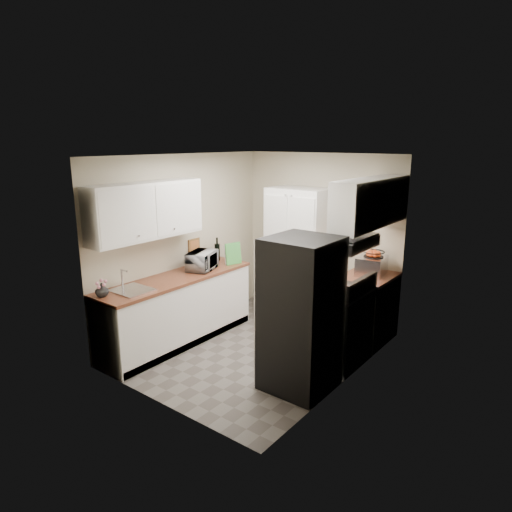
{
  "coord_description": "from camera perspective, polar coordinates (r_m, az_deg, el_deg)",
  "views": [
    {
      "loc": [
        3.38,
        -4.36,
        2.68
      ],
      "look_at": [
        -0.11,
        0.15,
        1.23
      ],
      "focal_mm": 32.0,
      "sensor_mm": 36.0,
      "label": 1
    }
  ],
  "objects": [
    {
      "name": "ground",
      "position": [
        6.13,
        -0.07,
        -11.61
      ],
      "size": [
        3.2,
        3.2,
        0.0
      ],
      "primitive_type": "plane",
      "color": "#56514C",
      "rests_on": "ground"
    },
    {
      "name": "microwave",
      "position": [
        6.38,
        -6.76,
        -0.6
      ],
      "size": [
        0.46,
        0.54,
        0.26
      ],
      "primitive_type": "imported",
      "rotation": [
        0.0,
        0.0,
        1.93
      ],
      "color": "#AFAFB4",
      "rests_on": "countertop_left"
    },
    {
      "name": "toaster_oven",
      "position": [
        6.3,
        14.24,
        -1.17
      ],
      "size": [
        0.4,
        0.47,
        0.25
      ],
      "primitive_type": "cube",
      "rotation": [
        0.0,
        0.0,
        0.14
      ],
      "color": "silver",
      "rests_on": "countertop_right"
    },
    {
      "name": "base_cabinet_left",
      "position": [
        6.28,
        -9.72,
        -6.78
      ],
      "size": [
        0.6,
        2.3,
        0.88
      ],
      "primitive_type": "cube",
      "color": "white",
      "rests_on": "ground"
    },
    {
      "name": "flower_vase",
      "position": [
        5.56,
        -18.71,
        -4.04
      ],
      "size": [
        0.18,
        0.18,
        0.16
      ],
      "primitive_type": "imported",
      "rotation": [
        0.0,
        0.0,
        -0.17
      ],
      "color": "silver",
      "rests_on": "countertop_left"
    },
    {
      "name": "fruit_basket",
      "position": [
        6.25,
        14.51,
        0.43
      ],
      "size": [
        0.31,
        0.31,
        0.12
      ],
      "primitive_type": null,
      "rotation": [
        0.0,
        0.0,
        0.1
      ],
      "color": "#E55420",
      "rests_on": "toaster_oven"
    },
    {
      "name": "base_cabinet_right",
      "position": [
        6.44,
        13.59,
        -6.46
      ],
      "size": [
        0.6,
        0.8,
        0.88
      ],
      "primitive_type": "cube",
      "color": "white",
      "rests_on": "ground"
    },
    {
      "name": "refrigerator",
      "position": [
        4.99,
        5.64,
        -7.29
      ],
      "size": [
        0.7,
        0.72,
        1.7
      ],
      "primitive_type": "cube",
      "color": "#B7B7BC",
      "rests_on": "ground"
    },
    {
      "name": "room_shell",
      "position": [
        5.61,
        -0.28,
        3.5
      ],
      "size": [
        2.64,
        3.24,
        2.52
      ],
      "color": "#BCB198",
      "rests_on": "ground"
    },
    {
      "name": "electric_range",
      "position": [
        5.76,
        10.14,
        -8.41
      ],
      "size": [
        0.71,
        0.78,
        1.13
      ],
      "color": "#B7B7BC",
      "rests_on": "ground"
    },
    {
      "name": "wine_bottle",
      "position": [
        6.85,
        -4.87,
        0.75
      ],
      "size": [
        0.08,
        0.08,
        0.32
      ],
      "primitive_type": "cylinder",
      "color": "black",
      "rests_on": "countertop_left"
    },
    {
      "name": "countertop_right",
      "position": [
        6.29,
        13.83,
        -2.54
      ],
      "size": [
        0.63,
        0.83,
        0.04
      ],
      "primitive_type": "cube",
      "color": "brown",
      "rests_on": "base_cabinet_right"
    },
    {
      "name": "countertop_left",
      "position": [
        6.14,
        -9.9,
        -2.77
      ],
      "size": [
        0.63,
        2.33,
        0.04
      ],
      "primitive_type": "cube",
      "color": "brown",
      "rests_on": "base_cabinet_left"
    },
    {
      "name": "kitchen_mat",
      "position": [
        6.42,
        3.86,
        -10.31
      ],
      "size": [
        0.75,
        0.95,
        0.01
      ],
      "primitive_type": "cube",
      "rotation": [
        0.0,
        0.0,
        0.31
      ],
      "color": "#CEAC8E",
      "rests_on": "ground"
    },
    {
      "name": "cutting_board",
      "position": [
        6.62,
        -2.86,
        0.31
      ],
      "size": [
        0.09,
        0.25,
        0.32
      ],
      "primitive_type": "cube",
      "rotation": [
        0.0,
        0.0,
        -0.27
      ],
      "color": "green",
      "rests_on": "countertop_left"
    },
    {
      "name": "pantry_cabinet",
      "position": [
        6.91,
        5.3,
        0.19
      ],
      "size": [
        0.9,
        0.55,
        2.0
      ],
      "primitive_type": "cube",
      "color": "white",
      "rests_on": "ground"
    }
  ]
}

